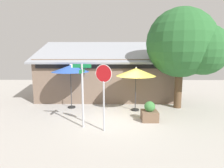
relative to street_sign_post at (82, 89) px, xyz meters
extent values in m
cube|color=#ADA8A0|center=(1.47, 0.93, -1.78)|extent=(28.00, 28.00, 0.10)
cube|color=#705B4C|center=(0.78, 5.95, -0.29)|extent=(9.15, 4.14, 2.88)
cube|color=#999EA8|center=(0.78, 5.80, 1.63)|extent=(9.65, 4.66, 1.55)
cube|color=black|center=(0.78, 3.83, 0.80)|extent=(8.55, 0.16, 0.44)
cylinder|color=#A8AAB2|center=(0.00, 0.00, -0.31)|extent=(0.09, 0.09, 2.82)
cube|color=#116B38|center=(0.00, 0.00, 1.00)|extent=(0.81, 0.12, 0.16)
cube|color=#116B38|center=(0.00, 0.00, 0.78)|extent=(0.12, 0.81, 0.16)
cube|color=white|center=(-0.43, 0.05, 1.00)|extent=(0.06, 0.04, 0.16)
cylinder|color=#A8AAB2|center=(0.94, -0.38, -0.66)|extent=(0.07, 0.07, 2.13)
cylinder|color=white|center=(0.94, -0.38, 0.72)|extent=(0.68, 0.32, 0.75)
cylinder|color=red|center=(0.94, -0.38, 0.72)|extent=(0.64, 0.31, 0.70)
cylinder|color=black|center=(-1.17, 3.04, -1.69)|extent=(0.44, 0.44, 0.08)
cylinder|color=#333335|center=(-1.17, 3.04, -0.62)|extent=(0.05, 0.05, 2.22)
cone|color=#2D56B7|center=(-1.17, 3.04, 0.64)|extent=(2.17, 2.17, 0.38)
sphere|color=silver|center=(-1.17, 3.04, 0.86)|extent=(0.08, 0.08, 0.08)
cylinder|color=black|center=(2.59, 2.53, -1.69)|extent=(0.44, 0.44, 0.08)
cylinder|color=#333335|center=(2.59, 2.53, -0.70)|extent=(0.05, 0.05, 2.05)
cone|color=#EAD14C|center=(2.59, 2.53, 0.49)|extent=(2.21, 2.21, 0.44)
sphere|color=silver|center=(2.59, 2.53, 0.74)|extent=(0.08, 0.08, 0.08)
cylinder|color=brown|center=(5.20, 3.15, -0.55)|extent=(0.44, 0.44, 2.35)
sphere|color=#28602D|center=(5.20, 3.15, 2.10)|extent=(3.95, 3.95, 3.95)
sphere|color=#28602D|center=(6.29, 2.66, 1.70)|extent=(2.78, 2.78, 2.78)
cube|color=brown|center=(3.10, 0.87, -1.49)|extent=(0.78, 0.78, 0.48)
sphere|color=#387538|center=(3.10, 0.87, -1.03)|extent=(0.52, 0.52, 0.52)
camera|label=1|loc=(1.35, -8.19, 1.56)|focal=31.05mm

